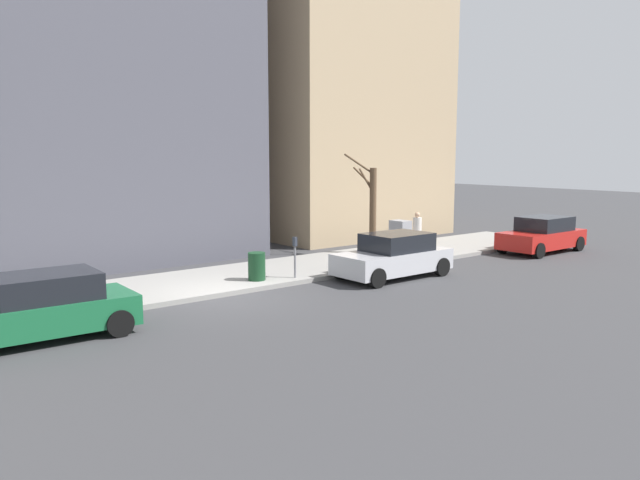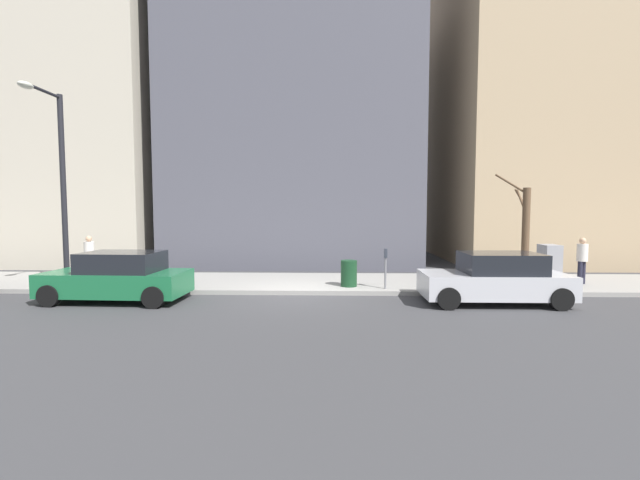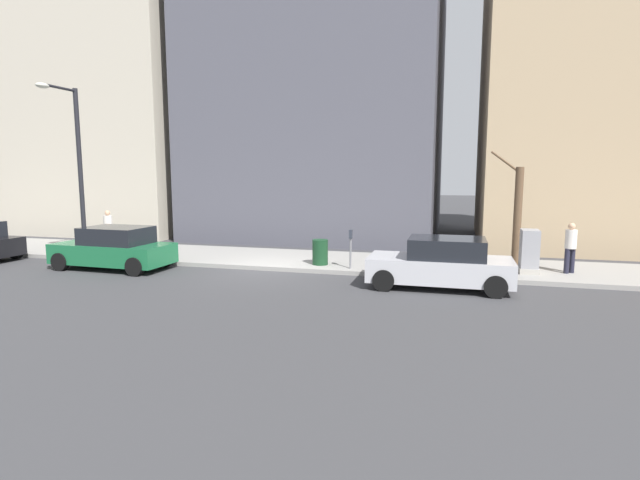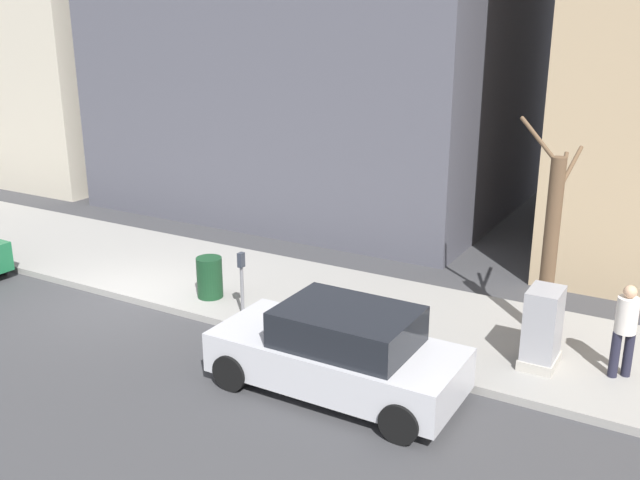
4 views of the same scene
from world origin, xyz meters
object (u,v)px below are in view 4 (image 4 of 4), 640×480
Objects in this scene: bare_tree at (551,242)px; pedestrian_near_meter at (625,326)px; parked_car_silver at (339,352)px; trash_bin at (210,277)px; parking_meter at (242,277)px; utility_box at (542,329)px.

bare_tree is 2.11m from pedestrian_near_meter.
parked_car_silver is 4.82m from pedestrian_near_meter.
trash_bin is (-1.74, 6.74, -1.42)m from bare_tree.
parked_car_silver is 3.43m from parking_meter.
trash_bin is (0.45, 1.20, -0.38)m from parking_meter.
bare_tree is 4.53× the size of trash_bin.
bare_tree is at bearing 11.82° from utility_box.
pedestrian_near_meter reaches higher than utility_box.
trash_bin is at bearing -32.36° from pedestrian_near_meter.
pedestrian_near_meter is at bearing -80.96° from parking_meter.
pedestrian_near_meter reaches higher than trash_bin.
bare_tree is at bearing -33.68° from parked_car_silver.
parking_meter is at bearing -28.00° from pedestrian_near_meter.
parked_car_silver is at bearing -116.01° from parking_meter.
trash_bin is at bearing 104.50° from bare_tree.
parking_meter is 0.81× the size of pedestrian_near_meter.
utility_box is at bearing -24.75° from pedestrian_near_meter.
parked_car_silver is 4.62m from bare_tree.
pedestrian_near_meter is (2.63, -4.03, 0.35)m from parked_car_silver.
bare_tree is (2.19, -5.54, 1.04)m from parking_meter.
utility_box is at bearing -86.74° from trash_bin.
parked_car_silver is 3.62m from utility_box.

